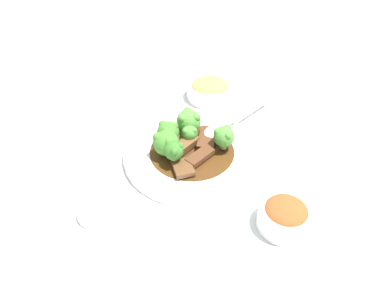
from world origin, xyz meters
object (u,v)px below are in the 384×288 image
object	(u,v)px
beef_strip_4	(183,146)
broccoli_floret_2	(174,151)
side_bowl_kimchi	(285,215)
broccoli_floret_3	(224,136)
broccoli_floret_5	(168,132)
broccoli_floret_1	(189,133)
serving_spoon	(220,129)
beef_strip_2	(177,134)
side_bowl_appetizer	(210,89)
beef_strip_1	(200,156)
beef_strip_0	(207,138)
main_plate	(192,153)
beef_strip_3	(183,168)
broccoli_floret_0	(166,142)
sauce_dish	(98,211)
broccoli_floret_4	(189,121)

from	to	relation	value
beef_strip_4	broccoli_floret_2	xyz separation A→B (m)	(-0.05, -0.01, 0.02)
side_bowl_kimchi	broccoli_floret_3	bearing A→B (deg)	57.98
broccoli_floret_5	broccoli_floret_1	bearing A→B (deg)	-45.52
broccoli_floret_1	side_bowl_kimchi	bearing A→B (deg)	-110.54
broccoli_floret_1	serving_spoon	distance (m)	0.08
beef_strip_2	broccoli_floret_2	xyz separation A→B (m)	(-0.07, -0.04, 0.03)
serving_spoon	side_bowl_appetizer	xyz separation A→B (m)	(0.13, 0.10, -0.00)
beef_strip_1	beef_strip_2	xyz separation A→B (m)	(0.04, 0.08, -0.00)
broccoli_floret_5	beef_strip_0	bearing A→B (deg)	-50.47
broccoli_floret_5	beef_strip_4	bearing A→B (deg)	-88.15
main_plate	beef_strip_4	xyz separation A→B (m)	(-0.01, 0.02, 0.02)
beef_strip_2	serving_spoon	world-z (taller)	serving_spoon
beef_strip_3	side_bowl_kimchi	bearing A→B (deg)	-92.61
broccoli_floret_2	broccoli_floret_5	bearing A→B (deg)	44.64
beef_strip_0	broccoli_floret_2	world-z (taller)	broccoli_floret_2
broccoli_floret_5	side_bowl_kimchi	world-z (taller)	broccoli_floret_5
broccoli_floret_0	sauce_dish	world-z (taller)	broccoli_floret_0
broccoli_floret_2	side_bowl_kimchi	world-z (taller)	broccoli_floret_2
broccoli_floret_4	beef_strip_0	bearing A→B (deg)	-92.76
broccoli_floret_0	broccoli_floret_5	world-z (taller)	same
broccoli_floret_5	sauce_dish	bearing A→B (deg)	177.43
sauce_dish	broccoli_floret_4	bearing A→B (deg)	-5.47
beef_strip_3	side_bowl_appetizer	world-z (taller)	side_bowl_appetizer
beef_strip_0	beef_strip_1	size ratio (longest dim) A/B	1.20
beef_strip_2	side_bowl_appetizer	world-z (taller)	side_bowl_appetizer
beef_strip_0	broccoli_floret_5	size ratio (longest dim) A/B	1.51
beef_strip_3	serving_spoon	bearing A→B (deg)	-1.07
sauce_dish	broccoli_floret_5	bearing A→B (deg)	-2.57
broccoli_floret_2	broccoli_floret_1	bearing A→B (deg)	8.54
broccoli_floret_5	side_bowl_kimchi	distance (m)	0.29
main_plate	sauce_dish	distance (m)	0.23
broccoli_floret_2	beef_strip_1	bearing A→B (deg)	-43.94
broccoli_floret_3	broccoli_floret_4	xyz separation A→B (m)	(0.01, 0.09, 0.00)
broccoli_floret_1	broccoli_floret_4	size ratio (longest dim) A/B	0.67
beef_strip_4	side_bowl_appetizer	distance (m)	0.24
serving_spoon	side_bowl_appetizer	size ratio (longest dim) A/B	2.00
broccoli_floret_2	sauce_dish	size ratio (longest dim) A/B	0.68
beef_strip_2	side_bowl_kimchi	world-z (taller)	side_bowl_kimchi
main_plate	beef_strip_4	distance (m)	0.02
beef_strip_3	broccoli_floret_2	distance (m)	0.04
beef_strip_0	broccoli_floret_0	world-z (taller)	broccoli_floret_0
beef_strip_2	broccoli_floret_2	world-z (taller)	broccoli_floret_2
main_plate	side_bowl_kimchi	bearing A→B (deg)	-107.23
beef_strip_1	serving_spoon	bearing A→B (deg)	4.45
beef_strip_1	broccoli_floret_5	bearing A→B (deg)	85.79
broccoli_floret_5	side_bowl_kimchi	xyz separation A→B (m)	(-0.06, -0.28, -0.02)
beef_strip_4	broccoli_floret_5	bearing A→B (deg)	91.85
broccoli_floret_3	side_bowl_appetizer	distance (m)	0.23
main_plate	broccoli_floret_4	size ratio (longest dim) A/B	5.01
broccoli_floret_3	broccoli_floret_5	world-z (taller)	broccoli_floret_5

